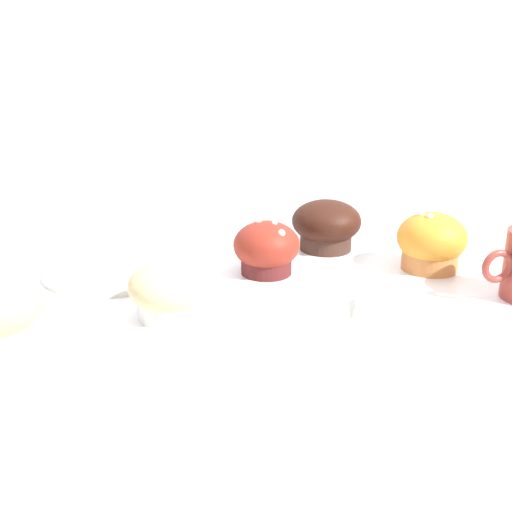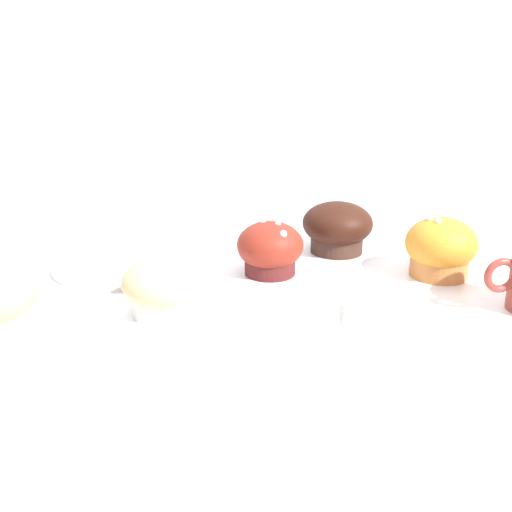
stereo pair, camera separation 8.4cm
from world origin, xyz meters
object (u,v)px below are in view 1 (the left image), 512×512
muffin_front_center (172,290)px  muffin_front_left (326,225)px  muffin_back_left (431,242)px  serving_plate (116,268)px  muffin_front_right (266,249)px

muffin_front_center → muffin_front_left: (0.27, 0.21, 0.01)m
muffin_front_center → muffin_back_left: muffin_back_left is taller
muffin_front_center → serving_plate: muffin_front_center is taller
muffin_back_left → muffin_front_left: 0.18m
muffin_back_left → serving_plate: size_ratio=0.47×
muffin_front_center → muffin_front_left: size_ratio=0.95×
muffin_front_right → serving_plate: 0.23m
muffin_back_left → muffin_front_left: (-0.12, 0.13, -0.00)m
muffin_front_center → serving_plate: size_ratio=0.50×
muffin_front_left → muffin_front_right: (-0.12, -0.09, -0.00)m
muffin_front_left → serving_plate: muffin_front_left is taller
muffin_front_center → muffin_front_right: 0.19m
muffin_front_center → muffin_front_left: muffin_front_left is taller
muffin_front_left → muffin_front_right: same height
muffin_back_left → muffin_front_left: bearing=134.9°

